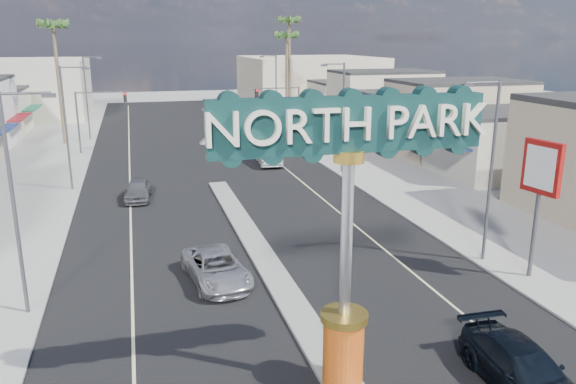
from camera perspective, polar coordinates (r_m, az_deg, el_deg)
ground at (r=44.56m, az=-7.39°, el=1.11°), size 160.00×160.00×0.00m
road at (r=44.56m, az=-7.39°, el=1.12°), size 20.00×120.00×0.01m
median_island at (r=29.49m, az=-2.84°, el=-6.12°), size 1.30×30.00×0.16m
sidewalk_left at (r=44.88m, az=-25.36°, el=-0.09°), size 8.00×120.00×0.12m
sidewalk_right at (r=48.44m, az=9.23°, el=2.26°), size 8.00×120.00×0.12m
storefront_row_right at (r=63.81m, az=12.72°, el=7.90°), size 12.00×42.00×6.00m
backdrop_far_left at (r=89.52m, az=-26.18°, el=9.42°), size 20.00×20.00×8.00m
backdrop_far_right at (r=92.39m, az=2.17°, el=11.08°), size 20.00×20.00×8.00m
gateway_sign at (r=16.67m, az=6.07°, el=-1.96°), size 8.20×1.50×9.15m
traffic_signal_left at (r=57.27m, az=-18.85°, el=7.93°), size 5.09×0.45×6.00m
traffic_signal_right at (r=59.14m, az=-0.61°, el=8.96°), size 5.09×0.45×6.00m
streetlight_l_near at (r=23.96m, az=-25.83°, el=-0.22°), size 2.03×0.22×9.00m
streetlight_l_mid at (r=43.43m, az=-21.46°, el=6.63°), size 2.03×0.22×9.00m
streetlight_l_far at (r=65.22m, az=-19.68°, el=9.38°), size 2.03×0.22×9.00m
streetlight_r_near at (r=28.66m, az=19.74°, el=2.77°), size 2.03×0.22×9.00m
streetlight_r_mid at (r=46.19m, az=5.42°, el=8.07°), size 2.03×0.22×9.00m
streetlight_r_far at (r=67.09m, az=-1.35°, el=10.39°), size 2.03×0.22×9.00m
palm_left_far at (r=63.20m, az=-22.72°, el=14.79°), size 2.60×2.60×13.10m
palm_right_mid at (r=71.36m, az=-0.13°, el=15.14°), size 2.60×2.60×12.10m
palm_right_far at (r=77.69m, az=0.13°, el=16.48°), size 2.60×2.60×14.10m
suv_left at (r=26.15m, az=-7.29°, el=-7.64°), size 2.99×5.34×1.41m
suv_right at (r=20.04m, az=22.71°, el=-16.27°), size 2.29×5.25×1.50m
car_parked_left at (r=40.29m, az=-15.00°, el=0.22°), size 2.08×4.31×1.42m
car_parked_right at (r=50.12m, az=-2.01°, el=3.85°), size 2.30×5.45×1.75m
bank_pylon_sign at (r=27.46m, az=24.32°, el=1.55°), size 0.57×2.01×6.40m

